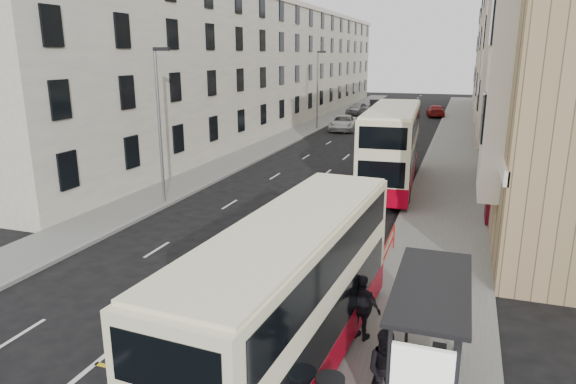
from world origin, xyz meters
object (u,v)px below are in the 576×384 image
at_px(pedestrian_far, 362,308).
at_px(car_red, 436,111).
at_px(street_lamp_far, 318,86).
at_px(car_dark, 375,104).
at_px(pedestrian_mid, 386,370).
at_px(bus_shelter, 436,322).
at_px(car_silver, 357,108).
at_px(double_decker_front, 293,297).
at_px(white_van, 343,123).
at_px(double_decker_rear, 392,147).
at_px(street_lamp_near, 160,118).

relative_size(pedestrian_far, car_red, 0.37).
bearing_deg(pedestrian_far, car_red, -69.94).
distance_m(street_lamp_far, car_dark, 24.76).
distance_m(pedestrian_far, car_red, 56.77).
bearing_deg(pedestrian_mid, bus_shelter, 25.00).
relative_size(pedestrian_mid, car_silver, 0.41).
relative_size(bus_shelter, double_decker_front, 0.41).
bearing_deg(pedestrian_mid, white_van, 97.56).
height_order(bus_shelter, pedestrian_mid, bus_shelter).
xyz_separation_m(double_decker_rear, car_dark, (-8.92, 46.54, -1.81)).
bearing_deg(street_lamp_far, bus_shelter, -70.88).
xyz_separation_m(double_decker_front, car_dark, (-9.34, 66.49, -1.43)).
bearing_deg(double_decker_rear, car_silver, 101.14).
height_order(street_lamp_near, car_dark, street_lamp_near).
bearing_deg(car_silver, pedestrian_far, -66.77).
bearing_deg(white_van, street_lamp_near, -100.63).
xyz_separation_m(street_lamp_near, street_lamp_far, (0.00, 30.00, 0.00)).
distance_m(double_decker_rear, car_silver, 39.17).
bearing_deg(street_lamp_far, white_van, 5.11).
distance_m(bus_shelter, double_decker_front, 3.39).
relative_size(double_decker_front, car_silver, 2.22).
distance_m(white_van, car_silver, 15.55).
height_order(bus_shelter, pedestrian_far, bus_shelter).
relative_size(double_decker_front, car_red, 2.02).
height_order(street_lamp_near, white_van, street_lamp_near).
xyz_separation_m(double_decker_rear, pedestrian_far, (1.80, -18.09, -1.35)).
bearing_deg(bus_shelter, street_lamp_near, 139.86).
relative_size(bus_shelter, car_silver, 0.91).
bearing_deg(white_van, double_decker_rear, -75.49).
relative_size(street_lamp_near, car_red, 1.57).
distance_m(street_lamp_far, car_red, 20.32).
distance_m(street_lamp_far, white_van, 4.77).
height_order(double_decker_rear, white_van, double_decker_rear).
height_order(bus_shelter, double_decker_front, double_decker_front).
distance_m(pedestrian_mid, pedestrian_far, 2.89).
xyz_separation_m(bus_shelter, car_dark, (-12.72, 66.74, -1.50)).
height_order(street_lamp_far, car_dark, street_lamp_far).
relative_size(street_lamp_far, double_decker_front, 0.78).
xyz_separation_m(bus_shelter, pedestrian_mid, (-0.93, -0.58, -1.04)).
height_order(double_decker_rear, pedestrian_mid, double_decker_rear).
distance_m(street_lamp_near, car_dark, 54.53).
bearing_deg(car_red, double_decker_front, 82.39).
relative_size(street_lamp_near, street_lamp_far, 1.00).
bearing_deg(white_van, double_decker_front, -83.98).
xyz_separation_m(pedestrian_mid, white_van, (-10.96, 43.22, -0.31)).
relative_size(bus_shelter, street_lamp_near, 0.53).
xyz_separation_m(white_van, car_silver, (-1.65, 15.46, 0.00)).
bearing_deg(pedestrian_mid, double_decker_front, 154.62).
bearing_deg(street_lamp_far, double_decker_front, -74.98).
height_order(car_silver, car_red, car_silver).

